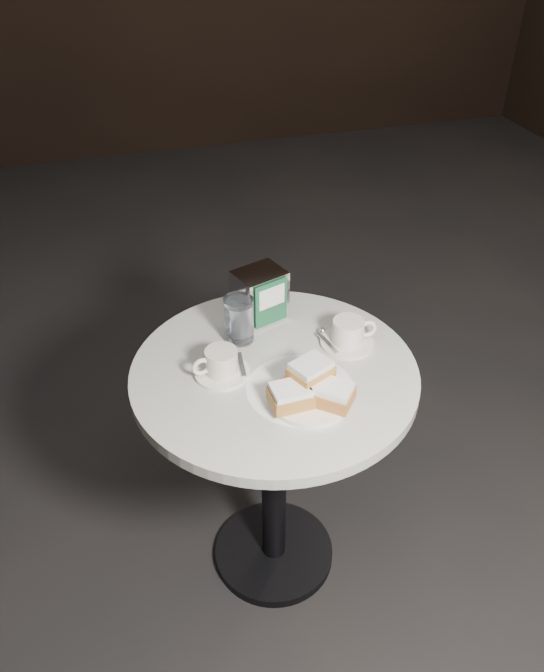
{
  "coord_description": "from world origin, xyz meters",
  "views": [
    {
      "loc": [
        -0.35,
        -1.18,
        1.75
      ],
      "look_at": [
        0.0,
        0.02,
        0.83
      ],
      "focal_mm": 35.0,
      "sensor_mm": 36.0,
      "label": 1
    }
  ],
  "objects_px": {
    "cafe_table": "(274,428)",
    "coffee_cup_right": "(348,334)",
    "beignet_plate": "(311,391)",
    "water_glass_left": "(239,320)",
    "napkin_dispenser": "(260,296)",
    "water_glass_right": "(269,293)",
    "coffee_cup_left": "(221,364)"
  },
  "relations": [
    {
      "from": "napkin_dispenser",
      "to": "beignet_plate",
      "type": "bearing_deg",
      "value": -105.52
    },
    {
      "from": "water_glass_right",
      "to": "coffee_cup_right",
      "type": "bearing_deg",
      "value": -52.41
    },
    {
      "from": "coffee_cup_right",
      "to": "water_glass_left",
      "type": "height_order",
      "value": "water_glass_left"
    },
    {
      "from": "cafe_table",
      "to": "beignet_plate",
      "type": "distance_m",
      "value": 0.27
    },
    {
      "from": "cafe_table",
      "to": "coffee_cup_right",
      "type": "bearing_deg",
      "value": 11.87
    },
    {
      "from": "coffee_cup_left",
      "to": "napkin_dispenser",
      "type": "relative_size",
      "value": 1.02
    },
    {
      "from": "water_glass_left",
      "to": "napkin_dispenser",
      "type": "height_order",
      "value": "napkin_dispenser"
    },
    {
      "from": "beignet_plate",
      "to": "water_glass_right",
      "type": "xyz_separation_m",
      "value": [
        0.01,
        0.38,
        0.03
      ]
    },
    {
      "from": "beignet_plate",
      "to": "water_glass_right",
      "type": "bearing_deg",
      "value": 88.3
    },
    {
      "from": "water_glass_left",
      "to": "napkin_dispenser",
      "type": "distance_m",
      "value": 0.11
    },
    {
      "from": "water_glass_left",
      "to": "water_glass_right",
      "type": "relative_size",
      "value": 1.0
    },
    {
      "from": "cafe_table",
      "to": "coffee_cup_right",
      "type": "xyz_separation_m",
      "value": [
        0.21,
        0.04,
        0.23
      ]
    },
    {
      "from": "coffee_cup_left",
      "to": "water_glass_right",
      "type": "distance_m",
      "value": 0.29
    },
    {
      "from": "beignet_plate",
      "to": "napkin_dispenser",
      "type": "bearing_deg",
      "value": 93.4
    },
    {
      "from": "coffee_cup_left",
      "to": "coffee_cup_right",
      "type": "distance_m",
      "value": 0.34
    },
    {
      "from": "coffee_cup_left",
      "to": "coffee_cup_right",
      "type": "relative_size",
      "value": 1.02
    },
    {
      "from": "coffee_cup_right",
      "to": "napkin_dispenser",
      "type": "height_order",
      "value": "napkin_dispenser"
    },
    {
      "from": "cafe_table",
      "to": "napkin_dispenser",
      "type": "relative_size",
      "value": 5.01
    },
    {
      "from": "coffee_cup_left",
      "to": "coffee_cup_right",
      "type": "bearing_deg",
      "value": -4.31
    },
    {
      "from": "water_glass_left",
      "to": "water_glass_right",
      "type": "height_order",
      "value": "same"
    },
    {
      "from": "coffee_cup_left",
      "to": "napkin_dispenser",
      "type": "bearing_deg",
      "value": 43.73
    },
    {
      "from": "beignet_plate",
      "to": "coffee_cup_left",
      "type": "bearing_deg",
      "value": 138.25
    },
    {
      "from": "beignet_plate",
      "to": "napkin_dispenser",
      "type": "xyz_separation_m",
      "value": [
        -0.02,
        0.35,
        0.04
      ]
    },
    {
      "from": "cafe_table",
      "to": "beignet_plate",
      "type": "xyz_separation_m",
      "value": [
        0.04,
        -0.14,
        0.23
      ]
    },
    {
      "from": "napkin_dispenser",
      "to": "coffee_cup_left",
      "type": "bearing_deg",
      "value": -146.33
    },
    {
      "from": "cafe_table",
      "to": "coffee_cup_left",
      "type": "distance_m",
      "value": 0.26
    },
    {
      "from": "coffee_cup_left",
      "to": "water_glass_left",
      "type": "xyz_separation_m",
      "value": [
        0.08,
        0.12,
        0.03
      ]
    },
    {
      "from": "beignet_plate",
      "to": "coffee_cup_right",
      "type": "xyz_separation_m",
      "value": [
        0.16,
        0.18,
        -0.0
      ]
    },
    {
      "from": "water_glass_right",
      "to": "napkin_dispenser",
      "type": "xyz_separation_m",
      "value": [
        -0.03,
        -0.03,
        0.01
      ]
    },
    {
      "from": "beignet_plate",
      "to": "coffee_cup_right",
      "type": "height_order",
      "value": "beignet_plate"
    },
    {
      "from": "water_glass_left",
      "to": "coffee_cup_left",
      "type": "bearing_deg",
      "value": -121.31
    },
    {
      "from": "coffee_cup_left",
      "to": "napkin_dispenser",
      "type": "height_order",
      "value": "napkin_dispenser"
    }
  ]
}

